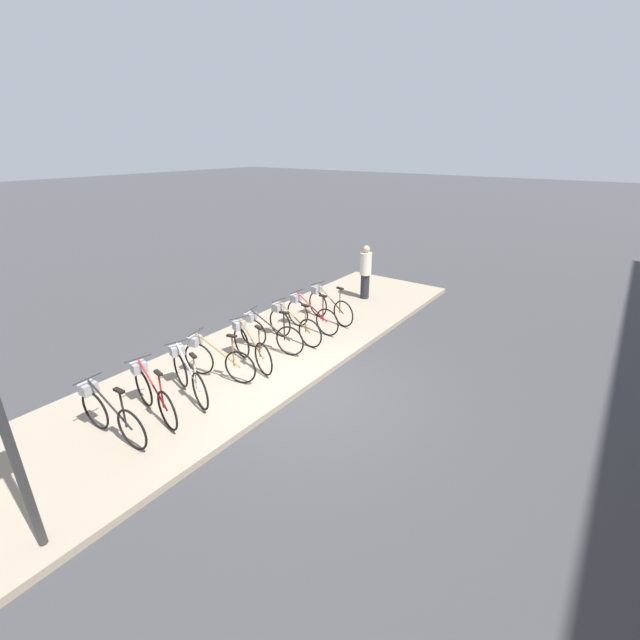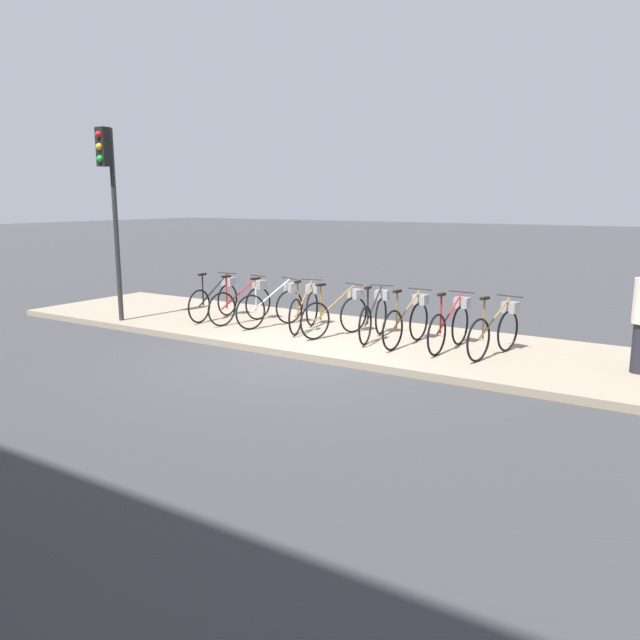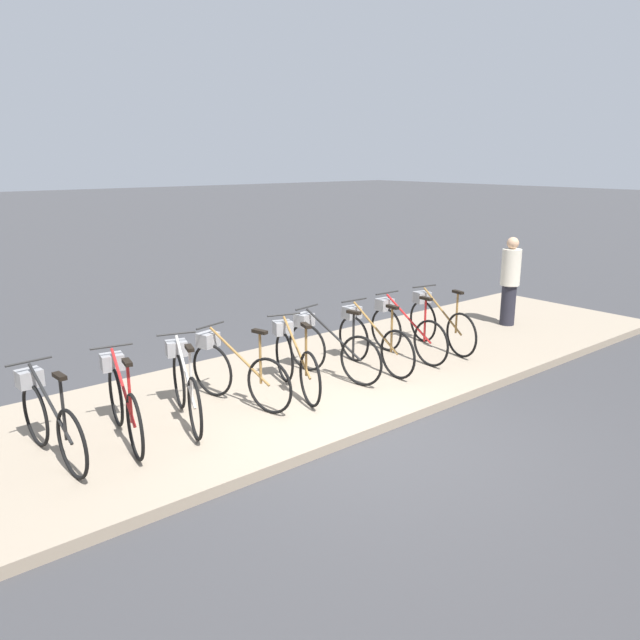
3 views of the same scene
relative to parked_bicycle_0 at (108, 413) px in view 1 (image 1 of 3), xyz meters
The scene contains 12 objects.
ground_plane 3.43m from the parked_bicycle_0, 27.65° to the right, with size 120.00×120.00×0.00m, color #38383A.
sidewalk 3.04m from the parked_bicycle_0, ahead, with size 14.73×3.36×0.12m.
parked_bicycle_0 is the anchor object (origin of this frame).
parked_bicycle_1 0.76m from the parked_bicycle_0, ahead, with size 0.49×1.62×1.01m.
parked_bicycle_2 1.51m from the parked_bicycle_0, ahead, with size 0.62×1.58×1.01m.
parked_bicycle_3 2.22m from the parked_bicycle_0, ahead, with size 0.56×1.60×1.01m.
parked_bicycle_4 3.05m from the parked_bicycle_0, ahead, with size 0.63×1.58×1.01m.
parked_bicycle_5 3.74m from the parked_bicycle_0, ahead, with size 0.48×1.62×1.01m.
parked_bicycle_6 4.45m from the parked_bicycle_0, ahead, with size 0.46×1.64×1.01m.
parked_bicycle_7 5.20m from the parked_bicycle_0, ahead, with size 0.46×1.64×1.01m.
parked_bicycle_8 5.98m from the parked_bicycle_0, ahead, with size 0.50×1.62×1.01m.
pedestrian 8.08m from the parked_bicycle_0, ahead, with size 0.34×0.34×1.60m.
Camera 1 is at (-5.59, -4.40, 4.46)m, focal length 24.00 mm.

